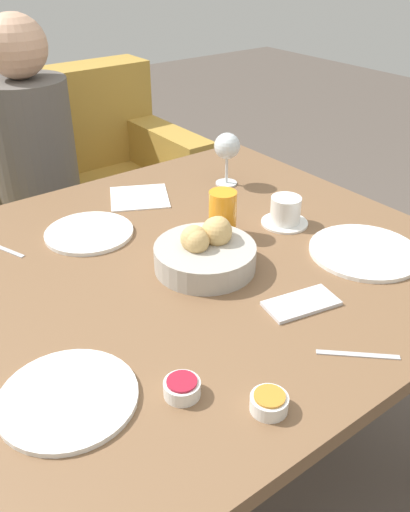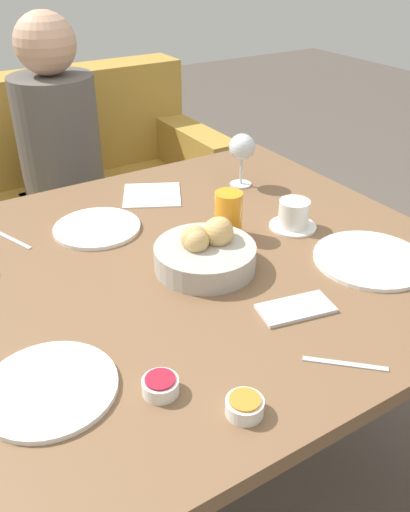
{
  "view_description": "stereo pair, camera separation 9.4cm",
  "coord_description": "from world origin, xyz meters",
  "px_view_note": "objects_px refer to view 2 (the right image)",
  "views": [
    {
      "loc": [
        -0.55,
        -0.87,
        1.4
      ],
      "look_at": [
        0.07,
        -0.05,
        0.78
      ],
      "focal_mm": 38.0,
      "sensor_mm": 36.0,
      "label": 1
    },
    {
      "loc": [
        -0.47,
        -0.93,
        1.4
      ],
      "look_at": [
        0.07,
        -0.05,
        0.78
      ],
      "focal_mm": 38.0,
      "sensor_mm": 36.0,
      "label": 2
    }
  ],
  "objects_px": {
    "couch": "(48,218)",
    "plate_near_right": "(370,259)",
    "bread_basket": "(206,251)",
    "jam_bowl_berry": "(160,386)",
    "juice_glass": "(228,215)",
    "wine_glass": "(242,149)",
    "plate_near_left": "(49,388)",
    "jam_bowl_honey": "(245,406)",
    "knife_silver": "(6,236)",
    "spoon_coffee": "(345,364)",
    "seated_person": "(66,188)",
    "plate_far_center": "(97,228)",
    "coffee_cup": "(294,216)",
    "cell_phone": "(296,308)",
    "napkin": "(152,195)"
  },
  "relations": [
    {
      "from": "couch",
      "to": "plate_near_right",
      "type": "height_order",
      "value": "couch"
    },
    {
      "from": "bread_basket",
      "to": "jam_bowl_berry",
      "type": "relative_size",
      "value": 3.71
    },
    {
      "from": "juice_glass",
      "to": "wine_glass",
      "type": "xyz_separation_m",
      "value": [
        0.21,
        0.24,
        0.05
      ]
    },
    {
      "from": "plate_near_left",
      "to": "juice_glass",
      "type": "relative_size",
      "value": 1.97
    },
    {
      "from": "jam_bowl_honey",
      "to": "knife_silver",
      "type": "xyz_separation_m",
      "value": [
        -0.17,
        0.78,
        -0.01
      ]
    },
    {
      "from": "juice_glass",
      "to": "wine_glass",
      "type": "height_order",
      "value": "wine_glass"
    },
    {
      "from": "jam_bowl_berry",
      "to": "spoon_coffee",
      "type": "relative_size",
      "value": 0.53
    },
    {
      "from": "seated_person",
      "to": "wine_glass",
      "type": "distance_m",
      "value": 0.92
    },
    {
      "from": "seated_person",
      "to": "wine_glass",
      "type": "relative_size",
      "value": 7.52
    },
    {
      "from": "bread_basket",
      "to": "plate_far_center",
      "type": "height_order",
      "value": "bread_basket"
    },
    {
      "from": "couch",
      "to": "seated_person",
      "type": "relative_size",
      "value": 1.27
    },
    {
      "from": "wine_glass",
      "to": "spoon_coffee",
      "type": "distance_m",
      "value": 0.8
    },
    {
      "from": "plate_near_left",
      "to": "coffee_cup",
      "type": "xyz_separation_m",
      "value": [
        0.71,
        0.23,
        0.03
      ]
    },
    {
      "from": "jam_bowl_berry",
      "to": "plate_near_left",
      "type": "bearing_deg",
      "value": 146.87
    },
    {
      "from": "plate_far_center",
      "to": "cell_phone",
      "type": "relative_size",
      "value": 1.35
    },
    {
      "from": "couch",
      "to": "plate_near_right",
      "type": "relative_size",
      "value": 5.76
    },
    {
      "from": "coffee_cup",
      "to": "spoon_coffee",
      "type": "distance_m",
      "value": 0.51
    },
    {
      "from": "juice_glass",
      "to": "cell_phone",
      "type": "height_order",
      "value": "juice_glass"
    },
    {
      "from": "wine_glass",
      "to": "napkin",
      "type": "height_order",
      "value": "wine_glass"
    },
    {
      "from": "bread_basket",
      "to": "knife_silver",
      "type": "distance_m",
      "value": 0.52
    },
    {
      "from": "plate_near_right",
      "to": "couch",
      "type": "bearing_deg",
      "value": 103.29
    },
    {
      "from": "wine_glass",
      "to": "napkin",
      "type": "distance_m",
      "value": 0.29
    },
    {
      "from": "seated_person",
      "to": "plate_near_left",
      "type": "bearing_deg",
      "value": -109.31
    },
    {
      "from": "juice_glass",
      "to": "spoon_coffee",
      "type": "height_order",
      "value": "juice_glass"
    },
    {
      "from": "plate_near_right",
      "to": "napkin",
      "type": "distance_m",
      "value": 0.64
    },
    {
      "from": "jam_bowl_berry",
      "to": "jam_bowl_honey",
      "type": "xyz_separation_m",
      "value": [
        0.09,
        -0.11,
        0.0
      ]
    },
    {
      "from": "seated_person",
      "to": "spoon_coffee",
      "type": "height_order",
      "value": "seated_person"
    },
    {
      "from": "knife_silver",
      "to": "spoon_coffee",
      "type": "bearing_deg",
      "value": -63.85
    },
    {
      "from": "wine_glass",
      "to": "napkin",
      "type": "bearing_deg",
      "value": 164.49
    },
    {
      "from": "juice_glass",
      "to": "jam_bowl_berry",
      "type": "bearing_deg",
      "value": -135.58
    },
    {
      "from": "seated_person",
      "to": "juice_glass",
      "type": "relative_size",
      "value": 10.18
    },
    {
      "from": "knife_silver",
      "to": "spoon_coffee",
      "type": "height_order",
      "value": "same"
    },
    {
      "from": "bread_basket",
      "to": "plate_far_center",
      "type": "relative_size",
      "value": 1.04
    },
    {
      "from": "bread_basket",
      "to": "jam_bowl_berry",
      "type": "bearing_deg",
      "value": -132.84
    },
    {
      "from": "wine_glass",
      "to": "couch",
      "type": "bearing_deg",
      "value": 109.88
    },
    {
      "from": "jam_bowl_honey",
      "to": "knife_silver",
      "type": "distance_m",
      "value": 0.8
    },
    {
      "from": "napkin",
      "to": "cell_phone",
      "type": "relative_size",
      "value": 1.34
    },
    {
      "from": "plate_near_right",
      "to": "jam_bowl_honey",
      "type": "relative_size",
      "value": 4.21
    },
    {
      "from": "bread_basket",
      "to": "plate_near_left",
      "type": "xyz_separation_m",
      "value": [
        -0.42,
        -0.19,
        -0.03
      ]
    },
    {
      "from": "juice_glass",
      "to": "coffee_cup",
      "type": "xyz_separation_m",
      "value": [
        0.16,
        -0.05,
        -0.02
      ]
    },
    {
      "from": "couch",
      "to": "plate_far_center",
      "type": "distance_m",
      "value": 1.09
    },
    {
      "from": "seated_person",
      "to": "cell_phone",
      "type": "relative_size",
      "value": 7.25
    },
    {
      "from": "couch",
      "to": "bread_basket",
      "type": "xyz_separation_m",
      "value": [
        0.01,
        -1.28,
        0.47
      ]
    },
    {
      "from": "plate_near_left",
      "to": "napkin",
      "type": "distance_m",
      "value": 0.77
    },
    {
      "from": "plate_near_right",
      "to": "bread_basket",
      "type": "bearing_deg",
      "value": 151.45
    },
    {
      "from": "cell_phone",
      "to": "couch",
      "type": "bearing_deg",
      "value": 92.97
    },
    {
      "from": "jam_bowl_berry",
      "to": "seated_person",
      "type": "bearing_deg",
      "value": 77.77
    },
    {
      "from": "couch",
      "to": "spoon_coffee",
      "type": "bearing_deg",
      "value": -88.31
    },
    {
      "from": "cell_phone",
      "to": "jam_bowl_berry",
      "type": "bearing_deg",
      "value": -170.5
    },
    {
      "from": "coffee_cup",
      "to": "jam_bowl_honey",
      "type": "height_order",
      "value": "coffee_cup"
    }
  ]
}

